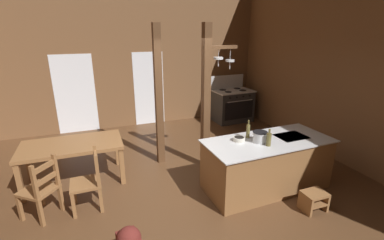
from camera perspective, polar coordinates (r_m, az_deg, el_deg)
name	(u,v)px	position (r m, az deg, el deg)	size (l,w,h in m)	color
ground_plane	(181,200)	(4.73, -2.40, -16.42)	(7.85, 8.57, 0.10)	brown
wall_back	(133,46)	(7.75, -12.16, 14.84)	(7.85, 0.14, 4.41)	brown
wall_right	(365,54)	(6.05, 32.42, 11.49)	(0.14, 8.57, 4.41)	brown
glazed_door_back_left	(75,94)	(7.76, -23.15, 4.93)	(1.00, 0.01, 2.05)	white
glazed_panel_back_right	(149,89)	(7.89, -8.96, 6.42)	(0.84, 0.01, 2.05)	white
kitchen_island	(266,164)	(4.92, 15.26, -8.88)	(2.19, 1.03, 0.89)	olive
stove_range	(232,105)	(8.27, 8.33, 3.14)	(1.19, 0.88, 1.32)	#303030
support_post_with_pot_rack	(207,95)	(5.16, 3.20, 5.14)	(0.69, 0.19, 2.76)	brown
support_post_center	(159,97)	(5.39, -6.95, 4.73)	(0.14, 0.14, 2.76)	brown
step_stool	(314,200)	(4.73, 24.06, -14.90)	(0.36, 0.28, 0.30)	olive
dining_table	(72,148)	(5.29, -23.73, -5.41)	(1.70, 0.91, 0.74)	olive
ladderback_chair_near_window	(41,189)	(4.62, -28.95, -12.56)	(0.62, 0.62, 0.95)	olive
ladderback_chair_by_post	(89,181)	(4.53, -20.69, -11.90)	(0.45, 0.45, 0.95)	olive
stockpot_on_counter	(260,137)	(4.60, 13.97, -3.43)	(0.31, 0.24, 0.18)	silver
mixing_bowl_on_counter	(239,139)	(4.59, 9.78, -3.93)	(0.19, 0.19, 0.07)	silver
bottle_tall_on_counter	(269,139)	(4.48, 15.71, -3.87)	(0.08, 0.08, 0.28)	brown
bottle_short_on_counter	(248,131)	(4.71, 11.60, -2.24)	(0.06, 0.06, 0.31)	brown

